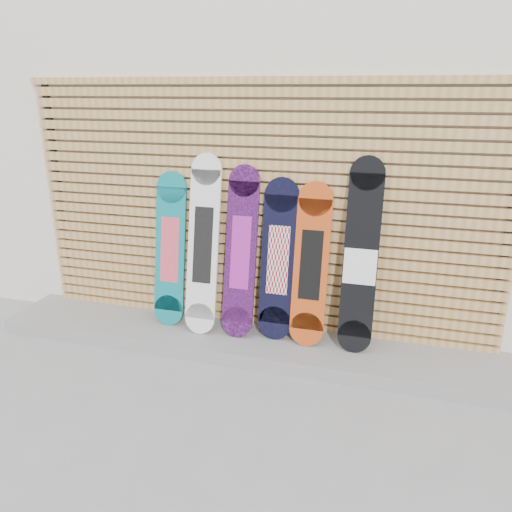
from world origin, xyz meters
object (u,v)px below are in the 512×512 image
(snowboard_2, at_px, (241,253))
(snowboard_5, at_px, (361,258))
(snowboard_3, at_px, (278,260))
(snowboard_4, at_px, (311,265))
(snowboard_1, at_px, (203,245))
(snowboard_0, at_px, (170,250))

(snowboard_2, relative_size, snowboard_5, 0.93)
(snowboard_5, bearing_deg, snowboard_3, 178.26)
(snowboard_4, height_order, snowboard_5, snowboard_5)
(snowboard_1, height_order, snowboard_3, snowboard_1)
(snowboard_3, xyz_separation_m, snowboard_5, (0.69, -0.02, 0.09))
(snowboard_3, distance_m, snowboard_4, 0.29)
(snowboard_2, xyz_separation_m, snowboard_3, (0.33, 0.03, -0.05))
(snowboard_1, relative_size, snowboard_2, 1.06)
(snowboard_3, bearing_deg, snowboard_0, -179.95)
(snowboard_0, distance_m, snowboard_2, 0.68)
(snowboard_0, xyz_separation_m, snowboard_1, (0.34, -0.04, 0.09))
(snowboard_0, height_order, snowboard_2, snowboard_2)
(snowboard_3, distance_m, snowboard_5, 0.69)
(snowboard_0, distance_m, snowboard_3, 1.01)
(snowboard_1, bearing_deg, snowboard_2, 2.11)
(snowboard_0, relative_size, snowboard_2, 0.94)
(snowboard_4, bearing_deg, snowboard_0, 179.20)
(snowboard_1, distance_m, snowboard_2, 0.34)
(snowboard_5, bearing_deg, snowboard_2, -179.63)
(snowboard_0, bearing_deg, snowboard_3, 0.05)
(snowboard_3, bearing_deg, snowboard_1, -176.56)
(snowboard_1, bearing_deg, snowboard_3, 3.44)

